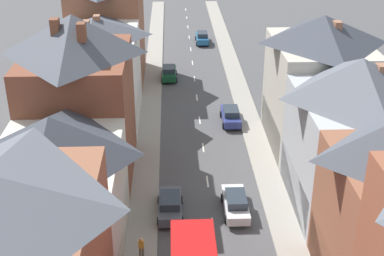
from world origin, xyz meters
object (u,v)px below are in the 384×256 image
car_near_silver (236,203)px  car_mid_black (202,37)px  pedestrian_mid_left (141,247)px  car_parked_right_a (231,115)px  car_parked_left_a (170,205)px  car_near_blue (169,73)px

car_near_silver → car_mid_black: 43.35m
pedestrian_mid_left → car_parked_right_a: bearing=68.8°
car_parked_left_a → car_mid_black: 43.71m
car_near_silver → car_parked_right_a: car_parked_right_a is taller
car_near_blue → car_parked_right_a: (6.20, -12.82, -0.00)m
car_near_silver → car_parked_left_a: bearing=-179.0°
car_near_silver → car_parked_right_a: bearing=85.3°
car_parked_left_a → pedestrian_mid_left: size_ratio=2.72×
car_parked_right_a → car_near_blue: bearing=115.8°
car_near_blue → car_parked_left_a: size_ratio=0.97×
car_near_blue → car_near_silver: (4.90, -28.49, -0.03)m
car_near_blue → car_mid_black: (4.90, 14.87, 0.02)m
car_near_silver → car_parked_right_a: size_ratio=1.03×
car_parked_left_a → car_parked_right_a: size_ratio=0.98×
car_parked_left_a → pedestrian_mid_left: (-1.90, -5.07, 0.20)m
car_parked_left_a → car_parked_right_a: (6.20, 15.75, 0.00)m
car_near_blue → car_parked_right_a: 14.24m
car_near_blue → car_parked_left_a: bearing=-90.0°
pedestrian_mid_left → car_mid_black: bearing=82.0°
car_parked_left_a → car_parked_right_a: car_parked_right_a is taller
car_parked_right_a → car_parked_left_a: bearing=-111.5°
car_parked_left_a → car_mid_black: size_ratio=0.96×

